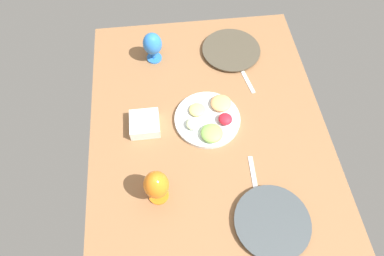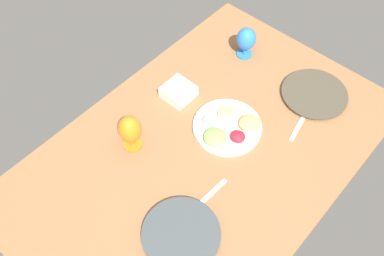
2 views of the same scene
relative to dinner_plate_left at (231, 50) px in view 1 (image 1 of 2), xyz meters
The scene contains 9 objects.
ground_plane 58.02cm from the dinner_plate_left, 17.90° to the right, with size 160.00×104.00×4.00cm, color #8C603D.
dinner_plate_left is the anchor object (origin of this frame).
dinner_plate_right 88.21cm from the dinner_plate_left, ahead, with size 28.67×28.67×2.34cm.
fruit_platter 43.89cm from the dinner_plate_left, 22.61° to the right, with size 29.27×29.27×5.36cm.
hurricane_glass_blue 40.21cm from the dinner_plate_left, 89.66° to the right, with size 9.26×9.26×15.86cm.
hurricane_glass_orange 84.08cm from the dinner_plate_left, 29.81° to the right, with size 9.49×9.49×17.65cm.
square_bowl_white 60.84cm from the dinner_plate_left, 48.43° to the right, with size 12.67×12.67×5.26cm.
fork_by_left_plate 19.09cm from the dinner_plate_left, 13.07° to the left, with size 18.00×1.80×0.60cm, color silver.
fork_by_right_plate 69.01cm from the dinner_plate_left, ahead, with size 18.00×1.80×0.60cm, color silver.
Camera 1 is at (63.47, -15.88, 125.24)cm, focal length 31.05 mm.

